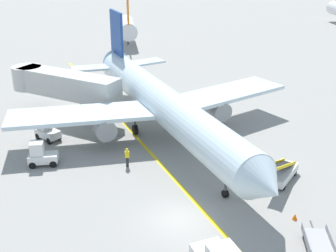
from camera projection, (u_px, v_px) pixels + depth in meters
name	position (u px, v px, depth m)	size (l,w,h in m)	color
ground_plane	(179.00, 220.00, 29.81)	(300.00, 300.00, 0.00)	gray
taxi_line_yellow	(177.00, 182.00, 34.45)	(0.30, 80.00, 0.01)	yellow
airliner	(162.00, 103.00, 41.32)	(27.80, 34.69, 10.10)	silver
jet_bridge	(58.00, 83.00, 46.48)	(11.82, 9.54, 4.85)	beige
baggage_tug_near_wing	(41.00, 155.00, 36.76)	(2.41, 1.34, 2.10)	silver
baggage_tug_by_cargo_door	(47.00, 130.00, 41.57)	(2.61, 2.62, 2.10)	silver
belt_loader_forward_hold	(281.00, 172.00, 34.35)	(4.19, 4.62, 2.59)	silver
baggage_cart_loaded	(318.00, 242.00, 26.81)	(2.14, 3.84, 0.94)	#A5A5A8
ground_crew_marshaller	(127.00, 157.00, 36.50)	(0.36, 0.24, 1.70)	#26262D
safety_cone_nose_left	(295.00, 217.00, 29.75)	(0.36, 0.36, 0.44)	orange
safety_cone_nose_right	(224.00, 126.00, 44.36)	(0.36, 0.36, 0.44)	orange
safety_cone_wingtip_left	(212.00, 165.00, 36.67)	(0.36, 0.36, 0.44)	orange
distant_aircraft_far_left	(128.00, 27.00, 78.91)	(3.00, 10.10, 8.80)	silver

